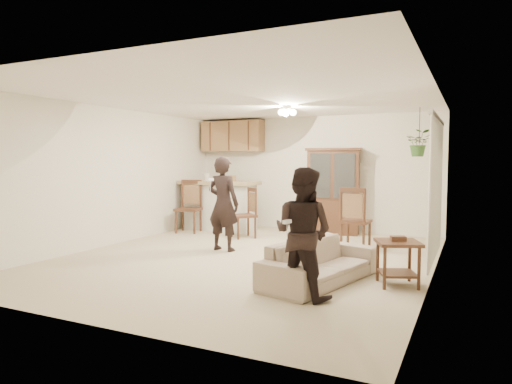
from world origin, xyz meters
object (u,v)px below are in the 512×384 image
at_px(chair_bar, 188,218).
at_px(chair_hutch_left, 243,224).
at_px(sofa, 320,254).
at_px(side_table, 398,262).
at_px(chair_hutch_right, 356,231).
at_px(adult, 223,198).
at_px(china_hutch, 333,192).
at_px(child, 303,238).

xyz_separation_m(chair_bar, chair_hutch_left, (1.37, -0.09, -0.04)).
relative_size(sofa, chair_bar, 1.67).
distance_m(side_table, chair_hutch_right, 2.37).
height_order(adult, china_hutch, adult).
xyz_separation_m(sofa, child, (0.01, -0.70, 0.31)).
relative_size(sofa, adult, 1.04).
bearing_deg(child, side_table, -122.66).
bearing_deg(adult, side_table, 166.03).
bearing_deg(chair_hutch_left, adult, -36.94).
height_order(side_table, chair_hutch_right, chair_hutch_right).
bearing_deg(china_hutch, child, -86.51).
xyz_separation_m(sofa, chair_bar, (-3.77, 2.66, -0.05)).
height_order(side_table, chair_hutch_left, chair_hutch_left).
xyz_separation_m(adult, chair_hutch_left, (-0.28, 1.31, -0.62)).
bearing_deg(child, chair_hutch_right, -78.13).
height_order(adult, side_table, adult).
bearing_deg(sofa, child, -164.61).
height_order(sofa, chair_hutch_right, chair_hutch_right).
distance_m(sofa, child, 0.76).
bearing_deg(chair_hutch_right, sofa, 95.97).
xyz_separation_m(side_table, chair_hutch_right, (-1.02, 2.14, 0.02)).
bearing_deg(chair_hutch_right, side_table, 118.64).
bearing_deg(chair_bar, chair_hutch_right, -17.23).
bearing_deg(adult, chair_hutch_right, -145.76).
relative_size(adult, chair_bar, 1.61).
distance_m(adult, chair_hutch_right, 2.39).
relative_size(chair_hutch_left, chair_hutch_right, 0.92).
relative_size(china_hutch, chair_bar, 1.60).
xyz_separation_m(china_hutch, chair_hutch_left, (-1.48, -1.24, -0.61)).
bearing_deg(adult, china_hutch, -111.37).
height_order(adult, chair_hutch_left, adult).
xyz_separation_m(china_hutch, side_table, (1.82, -3.52, -0.60)).
bearing_deg(chair_hutch_left, sofa, -6.06).
height_order(child, chair_hutch_right, child).
xyz_separation_m(child, chair_hutch_left, (-2.42, 3.26, -0.39)).
bearing_deg(china_hutch, chair_hutch_right, -68.12).
relative_size(adult, chair_hutch_left, 1.81).
xyz_separation_m(sofa, china_hutch, (-0.92, 3.80, 0.52)).
bearing_deg(china_hutch, chair_bar, -166.33).
bearing_deg(child, china_hutch, -68.91).
bearing_deg(chair_hutch_left, chair_hutch_right, 37.44).
height_order(sofa, chair_hutch_left, chair_hutch_left).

